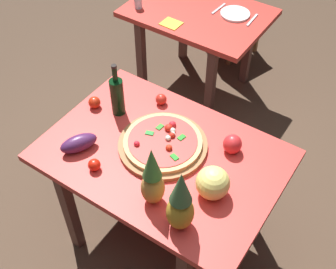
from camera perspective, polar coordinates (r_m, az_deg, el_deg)
name	(u,v)px	position (r m, az deg, el deg)	size (l,w,h in m)	color
ground_plane	(164,228)	(2.88, -0.58, -12.20)	(10.00, 10.00, 0.00)	#4C3828
display_table	(163,164)	(2.35, -0.70, -3.93)	(1.25, 0.87, 0.75)	brown
background_table	(197,24)	(3.44, 3.91, 14.39)	(1.04, 0.74, 0.75)	brown
dining_chair	(229,6)	(3.98, 8.08, 16.40)	(0.51, 0.51, 0.85)	#926038
pizza_board	(163,145)	(2.30, -0.69, -1.40)	(0.48, 0.48, 0.03)	#926038
pizza	(163,141)	(2.28, -0.65, -0.89)	(0.42, 0.42, 0.06)	tan
wine_bottle	(117,96)	(2.42, -6.72, 5.12)	(0.08, 0.08, 0.34)	black
pineapple_left	(152,179)	(1.97, -2.07, -5.90)	(0.11, 0.11, 0.37)	#B47F39
pineapple_right	(180,204)	(1.88, 1.66, -9.10)	(0.13, 0.13, 0.37)	#B18A27
melon	(213,183)	(2.06, 5.93, -6.38)	(0.17, 0.17, 0.17)	#E7D86D
bell_pepper	(232,144)	(2.28, 8.50, -1.27)	(0.10, 0.10, 0.11)	red
eggplant	(79,143)	(2.31, -11.71, -1.13)	(0.20, 0.09, 0.09)	#48204C
tomato_at_corner	(94,102)	(2.54, -9.69, 4.20)	(0.07, 0.07, 0.07)	red
tomato_beside_pepper	(94,165)	(2.22, -9.71, -3.98)	(0.06, 0.06, 0.06)	red
tomato_near_board	(161,99)	(2.52, -0.91, 4.66)	(0.07, 0.07, 0.07)	red
drinking_glass_water	(138,2)	(3.40, -3.97, 17.06)	(0.06, 0.06, 0.09)	silver
dinner_plate	(235,14)	(3.36, 8.86, 15.47)	(0.22, 0.22, 0.02)	white
fork_utensil	(219,9)	(3.41, 6.69, 16.17)	(0.02, 0.18, 0.01)	silver
knife_utensil	(252,20)	(3.31, 11.05, 14.62)	(0.02, 0.18, 0.01)	silver
napkin_folded	(171,24)	(3.22, 0.42, 14.44)	(0.14, 0.12, 0.01)	yellow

